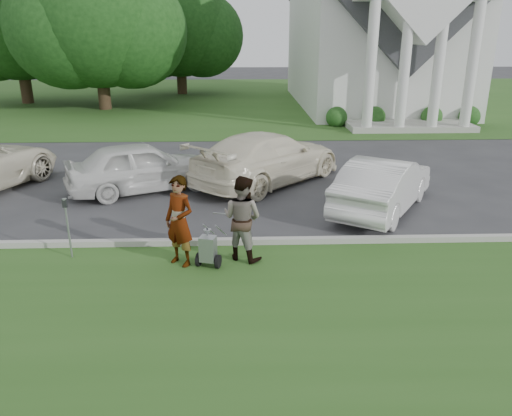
{
  "coord_description": "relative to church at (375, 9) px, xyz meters",
  "views": [
    {
      "loc": [
        0.44,
        -10.1,
        4.7
      ],
      "look_at": [
        0.78,
        0.0,
        1.09
      ],
      "focal_mm": 35.0,
      "sensor_mm": 36.0,
      "label": 1
    }
  ],
  "objects": [
    {
      "name": "church",
      "position": [
        0.0,
        0.0,
        0.0
      ],
      "size": [
        9.19,
        19.0,
        24.1
      ],
      "color": "white",
      "rests_on": "ground"
    },
    {
      "name": "tree_left",
      "position": [
        -17.01,
        -1.13,
        -0.83
      ],
      "size": [
        10.63,
        8.4,
        9.71
      ],
      "color": "#332316",
      "rests_on": "ground"
    },
    {
      "name": "grass_strip",
      "position": [
        -9.0,
        -26.11,
        -5.93
      ],
      "size": [
        80.0,
        7.0,
        0.01
      ],
      "primitive_type": "cube",
      "color": "#2C551D",
      "rests_on": "ground"
    },
    {
      "name": "church_lawn",
      "position": [
        -9.0,
        3.89,
        -5.93
      ],
      "size": [
        80.0,
        30.0,
        0.01
      ],
      "primitive_type": "cube",
      "color": "#2C551D",
      "rests_on": "ground"
    },
    {
      "name": "car_d",
      "position": [
        -4.65,
        -20.31,
        -5.2
      ],
      "size": [
        3.73,
        4.62,
        1.48
      ],
      "primitive_type": "imported",
      "rotation": [
        0.0,
        0.0,
        2.57
      ],
      "color": "silver",
      "rests_on": "ground"
    },
    {
      "name": "curb",
      "position": [
        -9.0,
        -22.56,
        -5.86
      ],
      "size": [
        80.0,
        0.18,
        0.15
      ],
      "primitive_type": "cube",
      "color": "#9E9E93",
      "rests_on": "ground"
    },
    {
      "name": "tree_far",
      "position": [
        -23.01,
        1.87,
        -0.25
      ],
      "size": [
        11.64,
        9.2,
        10.73
      ],
      "color": "#332316",
      "rests_on": "ground"
    },
    {
      "name": "person_right",
      "position": [
        -8.52,
        -23.31,
        -5.01
      ],
      "size": [
        1.13,
        1.07,
        1.86
      ],
      "primitive_type": "imported",
      "rotation": [
        0.0,
        0.0,
        2.6
      ],
      "color": "#999999",
      "rests_on": "ground"
    },
    {
      "name": "car_c",
      "position": [
        -7.65,
        -17.55,
        -5.11
      ],
      "size": [
        5.59,
        5.72,
        1.65
      ],
      "primitive_type": "imported",
      "rotation": [
        0.0,
        0.0,
        2.38
      ],
      "color": "white",
      "rests_on": "ground"
    },
    {
      "name": "ground",
      "position": [
        -9.0,
        -23.11,
        -5.94
      ],
      "size": [
        120.0,
        120.0,
        0.0
      ],
      "primitive_type": "plane",
      "color": "#333335",
      "rests_on": "ground"
    },
    {
      "name": "person_left",
      "position": [
        -9.82,
        -23.56,
        -4.98
      ],
      "size": [
        0.84,
        0.79,
        1.93
      ],
      "primitive_type": "imported",
      "rotation": [
        0.0,
        0.0,
        -0.63
      ],
      "color": "#999999",
      "rests_on": "ground"
    },
    {
      "name": "striping_cart",
      "position": [
        -9.23,
        -23.69,
        -5.54
      ],
      "size": [
        0.66,
        1.06,
        0.92
      ],
      "rotation": [
        0.0,
        0.0,
        -0.28
      ],
      "color": "black",
      "rests_on": "ground"
    },
    {
      "name": "parking_meter_near",
      "position": [
        -12.26,
        -23.15,
        -5.08
      ],
      "size": [
        0.1,
        0.09,
        1.37
      ],
      "color": "#92959A",
      "rests_on": "ground"
    },
    {
      "name": "car_b",
      "position": [
        -11.55,
        -18.33,
        -5.17
      ],
      "size": [
        4.87,
        3.51,
        1.54
      ],
      "primitive_type": "imported",
      "rotation": [
        0.0,
        0.0,
        1.99
      ],
      "color": "silver",
      "rests_on": "ground"
    },
    {
      "name": "tree_back",
      "position": [
        -13.01,
        6.87,
        -1.21
      ],
      "size": [
        9.61,
        7.6,
        8.89
      ],
      "color": "#332316",
      "rests_on": "ground"
    }
  ]
}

